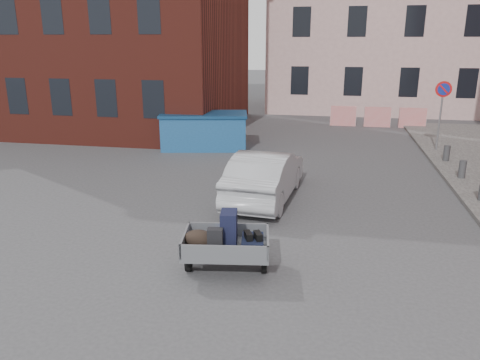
# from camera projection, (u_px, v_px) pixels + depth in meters

# --- Properties ---
(ground) EXTENTS (120.00, 120.00, 0.00)m
(ground) POSITION_uv_depth(u_px,v_px,m) (238.00, 237.00, 10.49)
(ground) COLOR #38383A
(ground) RESTS_ON ground
(far_building) EXTENTS (6.00, 6.00, 8.00)m
(far_building) POSITION_uv_depth(u_px,v_px,m) (26.00, 43.00, 33.70)
(far_building) COLOR maroon
(far_building) RESTS_ON ground
(no_parking_sign) EXTENTS (0.60, 0.09, 2.65)m
(no_parking_sign) POSITION_uv_depth(u_px,v_px,m) (442.00, 101.00, 17.72)
(no_parking_sign) COLOR gray
(no_parking_sign) RESTS_ON sidewalk
(barriers) EXTENTS (4.70, 0.18, 1.00)m
(barriers) POSITION_uv_depth(u_px,v_px,m) (377.00, 117.00, 23.67)
(barriers) COLOR red
(barriers) RESTS_ON ground
(trailer) EXTENTS (1.74, 1.90, 1.20)m
(trailer) POSITION_uv_depth(u_px,v_px,m) (226.00, 242.00, 8.78)
(trailer) COLOR black
(trailer) RESTS_ON ground
(dumpster) EXTENTS (3.72, 2.41, 1.44)m
(dumpster) POSITION_uv_depth(u_px,v_px,m) (204.00, 131.00, 18.92)
(dumpster) COLOR #1D538C
(dumpster) RESTS_ON ground
(silver_car) EXTENTS (1.82, 4.28, 1.37)m
(silver_car) POSITION_uv_depth(u_px,v_px,m) (265.00, 175.00, 12.85)
(silver_car) COLOR #A1A3A8
(silver_car) RESTS_ON ground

